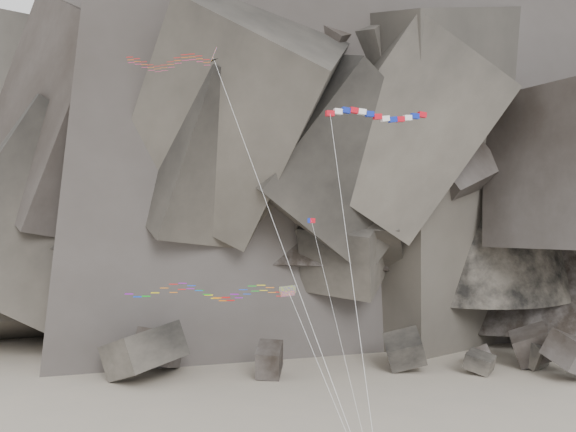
{
  "coord_description": "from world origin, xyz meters",
  "views": [
    {
      "loc": [
        2.42,
        -50.5,
        20.48
      ],
      "look_at": [
        0.15,
        6.0,
        20.72
      ],
      "focal_mm": 40.0,
      "sensor_mm": 36.0,
      "label": 1
    }
  ],
  "objects_px": {
    "delta_kite": "(166,62)",
    "parafoil_kite": "(202,291)",
    "banner_kite": "(377,117)",
    "pennant_kite": "(321,264)"
  },
  "relations": [
    {
      "from": "banner_kite",
      "to": "parafoil_kite",
      "type": "bearing_deg",
      "value": 164.37
    },
    {
      "from": "banner_kite",
      "to": "parafoil_kite",
      "type": "height_order",
      "value": "banner_kite"
    },
    {
      "from": "delta_kite",
      "to": "banner_kite",
      "type": "distance_m",
      "value": 18.06
    },
    {
      "from": "banner_kite",
      "to": "delta_kite",
      "type": "bearing_deg",
      "value": 171.68
    },
    {
      "from": "delta_kite",
      "to": "pennant_kite",
      "type": "relative_size",
      "value": 1.73
    },
    {
      "from": "banner_kite",
      "to": "parafoil_kite",
      "type": "xyz_separation_m",
      "value": [
        -14.77,
        -0.64,
        -14.67
      ]
    },
    {
      "from": "parafoil_kite",
      "to": "pennant_kite",
      "type": "height_order",
      "value": "pennant_kite"
    },
    {
      "from": "banner_kite",
      "to": "pennant_kite",
      "type": "distance_m",
      "value": 13.53
    },
    {
      "from": "parafoil_kite",
      "to": "pennant_kite",
      "type": "bearing_deg",
      "value": -20.66
    },
    {
      "from": "delta_kite",
      "to": "parafoil_kite",
      "type": "xyz_separation_m",
      "value": [
        2.56,
        2.35,
        -18.78
      ]
    }
  ]
}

